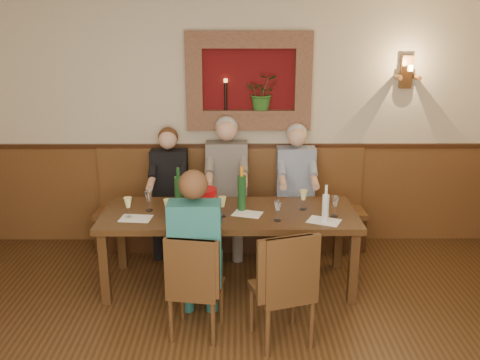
% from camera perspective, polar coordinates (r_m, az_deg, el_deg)
% --- Properties ---
extents(room_shell, '(6.04, 6.04, 2.82)m').
position_cam_1_polar(room_shell, '(2.96, -1.74, 4.93)').
color(room_shell, beige).
rests_on(room_shell, ground).
extents(wainscoting, '(6.02, 6.02, 1.15)m').
position_cam_1_polar(wainscoting, '(3.47, -1.54, -16.62)').
color(wainscoting, brown).
rests_on(wainscoting, ground).
extents(wall_niche, '(1.36, 0.30, 1.06)m').
position_cam_1_polar(wall_niche, '(5.88, 1.34, 10.04)').
color(wall_niche, '#580C0E').
rests_on(wall_niche, ground).
extents(wall_sconce, '(0.25, 0.20, 0.35)m').
position_cam_1_polar(wall_sconce, '(6.13, 17.34, 10.86)').
color(wall_sconce, brown).
rests_on(wall_sconce, ground).
extents(dining_table, '(2.40, 0.90, 0.75)m').
position_cam_1_polar(dining_table, '(5.08, -1.13, -4.22)').
color(dining_table, '#301D0E').
rests_on(dining_table, ground).
extents(bench, '(3.00, 0.45, 1.11)m').
position_cam_1_polar(bench, '(6.09, -0.99, -4.09)').
color(bench, '#381E0F').
rests_on(bench, ground).
extents(chair_near_left, '(0.46, 0.46, 0.91)m').
position_cam_1_polar(chair_near_left, '(4.49, -4.70, -13.12)').
color(chair_near_left, '#301D0E').
rests_on(chair_near_left, ground).
extents(chair_near_right, '(0.54, 0.54, 0.97)m').
position_cam_1_polar(chair_near_right, '(4.38, 4.52, -13.60)').
color(chair_near_right, '#301D0E').
rests_on(chair_near_right, ground).
extents(person_bench_left, '(0.40, 0.49, 1.38)m').
position_cam_1_polar(person_bench_left, '(5.95, -7.53, -2.26)').
color(person_bench_left, black).
rests_on(person_bench_left, ground).
extents(person_bench_mid, '(0.45, 0.55, 1.50)m').
position_cam_1_polar(person_bench_mid, '(5.89, -1.42, -1.77)').
color(person_bench_mid, '#56514F').
rests_on(person_bench_mid, ground).
extents(person_bench_right, '(0.42, 0.51, 1.42)m').
position_cam_1_polar(person_bench_right, '(5.93, 5.96, -2.09)').
color(person_bench_right, navy).
rests_on(person_bench_right, ground).
extents(person_chair_front, '(0.41, 0.51, 1.41)m').
position_cam_1_polar(person_chair_front, '(4.42, -4.67, -8.96)').
color(person_chair_front, navy).
rests_on(person_chair_front, ground).
extents(spittoon_bucket, '(0.32, 0.32, 0.28)m').
position_cam_1_polar(spittoon_bucket, '(4.88, -3.91, -2.49)').
color(spittoon_bucket, '#BC0B10').
rests_on(spittoon_bucket, dining_table).
extents(wine_bottle_green_a, '(0.10, 0.10, 0.43)m').
position_cam_1_polar(wine_bottle_green_a, '(5.05, 0.18, -1.30)').
color(wine_bottle_green_a, '#19471E').
rests_on(wine_bottle_green_a, dining_table).
extents(wine_bottle_green_b, '(0.10, 0.10, 0.41)m').
position_cam_1_polar(wine_bottle_green_b, '(5.12, -6.58, -1.28)').
color(wine_bottle_green_b, '#19471E').
rests_on(wine_bottle_green_b, dining_table).
extents(water_bottle, '(0.07, 0.07, 0.34)m').
position_cam_1_polar(water_bottle, '(4.83, 9.10, -2.89)').
color(water_bottle, silver).
rests_on(water_bottle, dining_table).
extents(tasting_sheet_a, '(0.30, 0.23, 0.00)m').
position_cam_1_polar(tasting_sheet_a, '(4.98, -11.05, -4.04)').
color(tasting_sheet_a, white).
rests_on(tasting_sheet_a, dining_table).
extents(tasting_sheet_b, '(0.31, 0.26, 0.00)m').
position_cam_1_polar(tasting_sheet_b, '(5.00, 0.78, -3.62)').
color(tasting_sheet_b, white).
rests_on(tasting_sheet_b, dining_table).
extents(tasting_sheet_c, '(0.34, 0.30, 0.00)m').
position_cam_1_polar(tasting_sheet_c, '(4.89, 8.94, -4.34)').
color(tasting_sheet_c, white).
rests_on(tasting_sheet_c, dining_table).
extents(tasting_sheet_d, '(0.34, 0.27, 0.00)m').
position_cam_1_polar(tasting_sheet_d, '(4.81, -4.78, -4.55)').
color(tasting_sheet_d, white).
rests_on(tasting_sheet_d, dining_table).
extents(wine_glass_0, '(0.08, 0.08, 0.19)m').
position_cam_1_polar(wine_glass_0, '(5.13, -9.69, -2.23)').
color(wine_glass_0, white).
rests_on(wine_glass_0, dining_table).
extents(wine_glass_1, '(0.08, 0.08, 0.19)m').
position_cam_1_polar(wine_glass_1, '(4.99, 10.08, -2.80)').
color(wine_glass_1, white).
rests_on(wine_glass_1, dining_table).
extents(wine_glass_2, '(0.08, 0.08, 0.19)m').
position_cam_1_polar(wine_glass_2, '(5.13, -4.42, -2.04)').
color(wine_glass_2, white).
rests_on(wine_glass_2, dining_table).
extents(wine_glass_3, '(0.08, 0.08, 0.19)m').
position_cam_1_polar(wine_glass_3, '(5.13, 6.77, -2.11)').
color(wine_glass_3, '#E9F08F').
rests_on(wine_glass_3, dining_table).
extents(wine_glass_4, '(0.08, 0.08, 0.19)m').
position_cam_1_polar(wine_glass_4, '(5.00, -11.84, -2.88)').
color(wine_glass_4, '#E9F08F').
rests_on(wine_glass_4, dining_table).
extents(wine_glass_5, '(0.08, 0.08, 0.19)m').
position_cam_1_polar(wine_glass_5, '(4.91, -1.90, -2.86)').
color(wine_glass_5, '#E9F08F').
rests_on(wine_glass_5, dining_table).
extents(wine_glass_6, '(0.08, 0.08, 0.19)m').
position_cam_1_polar(wine_glass_6, '(4.79, -4.03, -3.40)').
color(wine_glass_6, '#E9F08F').
rests_on(wine_glass_6, dining_table).
extents(wine_glass_7, '(0.08, 0.08, 0.19)m').
position_cam_1_polar(wine_glass_7, '(4.88, -7.71, -3.13)').
color(wine_glass_7, '#E9F08F').
rests_on(wine_glass_7, dining_table).
extents(wine_glass_8, '(0.08, 0.08, 0.19)m').
position_cam_1_polar(wine_glass_8, '(4.82, 4.02, -3.29)').
color(wine_glass_8, white).
rests_on(wine_glass_8, dining_table).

